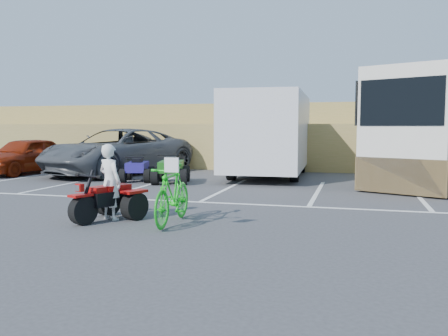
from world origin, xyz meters
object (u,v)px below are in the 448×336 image
(red_trike_atv, at_px, (105,221))
(green_dirt_bike, at_px, (173,194))
(rider, at_px, (110,182))
(red_car, at_px, (25,155))
(quad_atv_green, at_px, (171,183))
(grey_pickup, at_px, (118,151))
(cargo_trailer, at_px, (269,132))
(quad_atv_blue, at_px, (138,181))

(red_trike_atv, bearing_deg, green_dirt_bike, 24.78)
(rider, xyz_separation_m, red_car, (-8.01, 7.63, -0.04))
(quad_atv_green, bearing_deg, grey_pickup, 129.57)
(rider, relative_size, cargo_trailer, 0.23)
(rider, bearing_deg, quad_atv_blue, -47.45)
(red_trike_atv, distance_m, quad_atv_blue, 6.90)
(rider, bearing_deg, red_car, -22.25)
(rider, bearing_deg, grey_pickup, -41.63)
(grey_pickup, bearing_deg, rider, -45.06)
(rider, distance_m, quad_atv_green, 6.27)
(green_dirt_bike, height_order, quad_atv_blue, green_dirt_bike)
(rider, distance_m, red_car, 11.06)
(cargo_trailer, distance_m, quad_atv_green, 4.49)
(cargo_trailer, height_order, quad_atv_green, cargo_trailer)
(red_trike_atv, xyz_separation_m, red_car, (-7.96, 7.77, 0.73))
(green_dirt_bike, relative_size, cargo_trailer, 0.29)
(grey_pickup, distance_m, quad_atv_blue, 2.95)
(quad_atv_green, bearing_deg, rider, -93.86)
(green_dirt_bike, bearing_deg, quad_atv_green, 109.55)
(red_trike_atv, relative_size, quad_atv_blue, 1.09)
(quad_atv_green, bearing_deg, red_trike_atv, -94.58)
(green_dirt_bike, bearing_deg, red_car, 138.17)
(red_trike_atv, height_order, quad_atv_green, quad_atv_green)
(cargo_trailer, bearing_deg, quad_atv_blue, -146.58)
(grey_pickup, relative_size, quad_atv_blue, 4.76)
(red_car, relative_size, cargo_trailer, 0.63)
(rider, height_order, quad_atv_blue, rider)
(red_trike_atv, relative_size, grey_pickup, 0.23)
(red_trike_atv, distance_m, cargo_trailer, 9.69)
(green_dirt_bike, bearing_deg, red_trike_atv, -179.10)
(rider, distance_m, quad_atv_blue, 6.83)
(grey_pickup, distance_m, quad_atv_green, 4.03)
(red_trike_atv, distance_m, green_dirt_bike, 1.55)
(red_car, bearing_deg, rider, -38.07)
(green_dirt_bike, relative_size, quad_atv_green, 1.27)
(red_trike_atv, height_order, cargo_trailer, cargo_trailer)
(grey_pickup, xyz_separation_m, quad_atv_blue, (1.85, -2.11, -0.90))
(red_car, xyz_separation_m, cargo_trailer, (9.63, 1.63, 0.94))
(rider, relative_size, quad_atv_green, 1.01)
(quad_atv_green, bearing_deg, cargo_trailer, 34.40)
(grey_pickup, xyz_separation_m, quad_atv_green, (3.17, -2.31, -0.90))
(quad_atv_blue, height_order, quad_atv_green, quad_atv_green)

